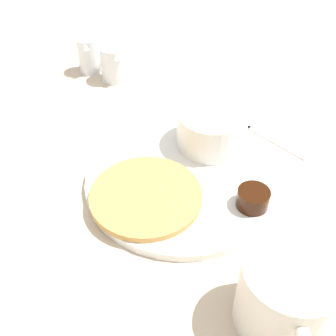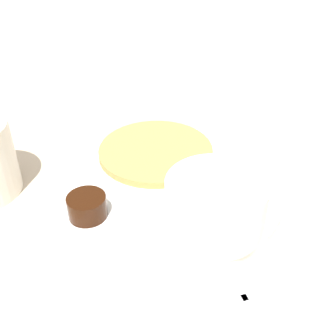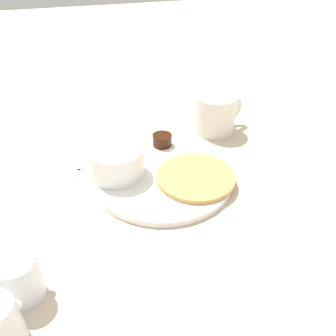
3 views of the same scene
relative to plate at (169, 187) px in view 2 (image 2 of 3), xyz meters
name	(u,v)px [view 2 (image 2 of 3)]	position (x,y,z in m)	size (l,w,h in m)	color
ground_plane	(169,191)	(0.00, 0.00, -0.01)	(4.00, 4.00, 0.00)	#C6B299
plate	(169,187)	(0.00, 0.00, 0.00)	(0.27, 0.27, 0.01)	white
pancake_stack	(156,151)	(-0.04, -0.05, 0.01)	(0.15, 0.15, 0.01)	tan
bowl	(216,203)	(0.03, 0.08, 0.04)	(0.10, 0.10, 0.06)	white
syrup_cup	(87,206)	(0.10, -0.03, 0.02)	(0.04, 0.04, 0.02)	black
butter_ramekin	(211,228)	(0.05, 0.09, 0.02)	(0.05, 0.05, 0.04)	white
fork	(226,302)	(0.09, 0.14, 0.00)	(0.13, 0.09, 0.00)	silver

